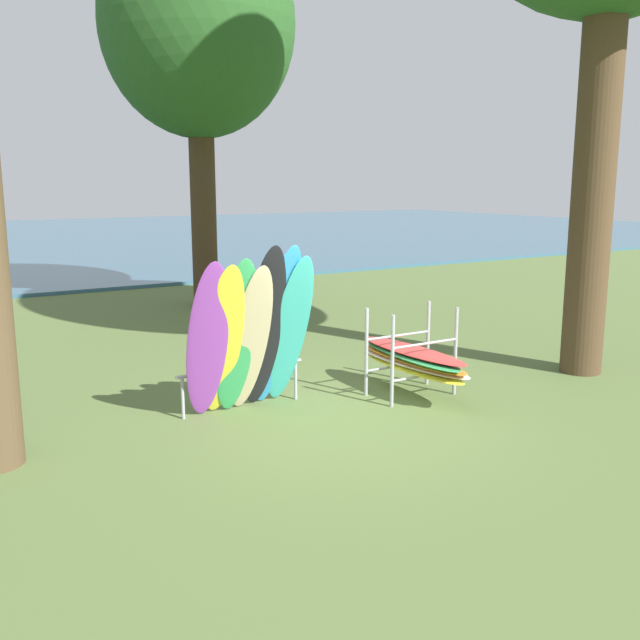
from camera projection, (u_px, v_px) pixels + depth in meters
ground_plane at (330, 416)px, 9.18m from camera, size 80.00×80.00×0.00m
lake_water at (0, 242)px, 34.34m from camera, size 80.00×36.00×0.10m
tree_mid_behind at (198, 26)px, 16.18m from camera, size 4.44×4.44×9.02m
leaning_board_pile at (251, 336)px, 9.03m from camera, size 1.79×0.99×2.23m
board_storage_rack at (412, 359)px, 10.00m from camera, size 1.15×2.13×1.25m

